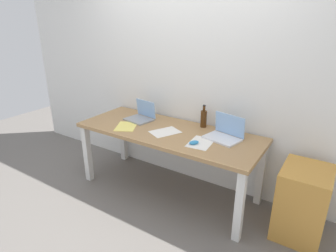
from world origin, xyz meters
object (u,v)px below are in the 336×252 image
Objects in this scene: laptop_right at (224,134)px; filing_cabinet at (302,202)px; laptop_left at (141,116)px; beer_bottle at (204,118)px; desk at (168,138)px; computer_mouse at (194,143)px.

filing_cabinet is (0.79, -0.06, -0.46)m from laptop_right.
beer_bottle is at bearing 14.16° from laptop_left.
desk is 0.44m from beer_bottle.
laptop_left reaches higher than filing_cabinet.
beer_bottle is (-0.31, 0.17, 0.05)m from laptop_right.
laptop_right is at bearing -28.76° from beer_bottle.
computer_mouse is at bearing -74.60° from beer_bottle.
laptop_left is 0.89m from computer_mouse.
beer_bottle reaches higher than filing_cabinet.
laptop_right is 0.58× the size of filing_cabinet.
desk is at bearing -14.34° from laptop_left.
beer_bottle is (0.27, 0.30, 0.19)m from desk.
laptop_right is 3.84× the size of computer_mouse.
laptop_left is at bearing -165.84° from beer_bottle.
laptop_left is 3.34× the size of computer_mouse.
filing_cabinet is at bearing -4.34° from laptop_right.
laptop_left is at bearing -166.92° from computer_mouse.
desk is 0.48m from laptop_left.
computer_mouse is (0.39, -0.16, 0.11)m from desk.
laptop_right is at bearing 0.50° from laptop_left.
beer_bottle is at bearing 136.50° from computer_mouse.
laptop_left is 1.34× the size of beer_bottle.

